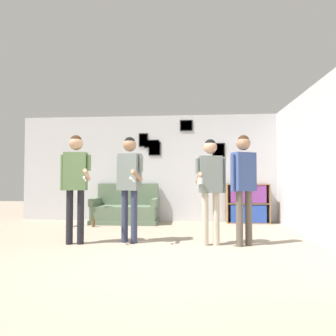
{
  "coord_description": "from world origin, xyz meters",
  "views": [
    {
      "loc": [
        0.58,
        -3.84,
        1.06
      ],
      "look_at": [
        0.11,
        1.88,
        1.28
      ],
      "focal_mm": 32.0,
      "sensor_mm": 36.0,
      "label": 1
    }
  ],
  "objects_px": {
    "person_spectator_near_bookshelf": "(244,177)",
    "drinking_cup": "(237,182)",
    "bookshelf": "(248,204)",
    "person_player_foreground_left": "(76,176)",
    "floor_lamp": "(71,172)",
    "couch": "(126,210)",
    "bottle_on_floor": "(93,223)",
    "person_watcher_holding_cup": "(210,179)",
    "person_player_foreground_center": "(129,177)"
  },
  "relations": [
    {
      "from": "bookshelf",
      "to": "person_player_foreground_left",
      "type": "xyz_separation_m",
      "value": [
        -3.26,
        -2.61,
        0.65
      ]
    },
    {
      "from": "person_player_foreground_center",
      "to": "person_watcher_holding_cup",
      "type": "bearing_deg",
      "value": -3.53
    },
    {
      "from": "bookshelf",
      "to": "person_player_foreground_left",
      "type": "distance_m",
      "value": 4.23
    },
    {
      "from": "person_watcher_holding_cup",
      "to": "bottle_on_floor",
      "type": "height_order",
      "value": "person_watcher_holding_cup"
    },
    {
      "from": "bookshelf",
      "to": "couch",
      "type": "bearing_deg",
      "value": -176.32
    },
    {
      "from": "floor_lamp",
      "to": "person_spectator_near_bookshelf",
      "type": "distance_m",
      "value": 3.94
    },
    {
      "from": "floor_lamp",
      "to": "person_player_foreground_left",
      "type": "height_order",
      "value": "person_player_foreground_left"
    },
    {
      "from": "drinking_cup",
      "to": "couch",
      "type": "bearing_deg",
      "value": -175.97
    },
    {
      "from": "floor_lamp",
      "to": "bookshelf",
      "type": "bearing_deg",
      "value": 11.56
    },
    {
      "from": "bookshelf",
      "to": "bottle_on_floor",
      "type": "height_order",
      "value": "bookshelf"
    },
    {
      "from": "person_player_foreground_left",
      "to": "bottle_on_floor",
      "type": "distance_m",
      "value": 2.05
    },
    {
      "from": "person_player_foreground_center",
      "to": "person_watcher_holding_cup",
      "type": "xyz_separation_m",
      "value": [
        1.35,
        -0.08,
        -0.05
      ]
    },
    {
      "from": "person_watcher_holding_cup",
      "to": "person_spectator_near_bookshelf",
      "type": "bearing_deg",
      "value": 0.16
    },
    {
      "from": "couch",
      "to": "drinking_cup",
      "type": "bearing_deg",
      "value": 4.03
    },
    {
      "from": "bookshelf",
      "to": "person_player_foreground_left",
      "type": "bearing_deg",
      "value": -141.28
    },
    {
      "from": "couch",
      "to": "bookshelf",
      "type": "distance_m",
      "value": 2.97
    },
    {
      "from": "couch",
      "to": "person_player_foreground_center",
      "type": "distance_m",
      "value": 2.44
    },
    {
      "from": "couch",
      "to": "drinking_cup",
      "type": "relative_size",
      "value": 13.89
    },
    {
      "from": "person_player_foreground_left",
      "to": "bottle_on_floor",
      "type": "height_order",
      "value": "person_player_foreground_left"
    },
    {
      "from": "person_player_foreground_left",
      "to": "person_player_foreground_center",
      "type": "distance_m",
      "value": 0.88
    },
    {
      "from": "person_spectator_near_bookshelf",
      "to": "drinking_cup",
      "type": "height_order",
      "value": "person_spectator_near_bookshelf"
    },
    {
      "from": "bottle_on_floor",
      "to": "drinking_cup",
      "type": "bearing_deg",
      "value": 14.74
    },
    {
      "from": "person_player_foreground_center",
      "to": "bottle_on_floor",
      "type": "relative_size",
      "value": 7.4
    },
    {
      "from": "floor_lamp",
      "to": "person_spectator_near_bookshelf",
      "type": "relative_size",
      "value": 0.9
    },
    {
      "from": "couch",
      "to": "bookshelf",
      "type": "height_order",
      "value": "couch"
    },
    {
      "from": "person_watcher_holding_cup",
      "to": "floor_lamp",
      "type": "bearing_deg",
      "value": 151.04
    },
    {
      "from": "person_player_foreground_left",
      "to": "person_spectator_near_bookshelf",
      "type": "height_order",
      "value": "person_player_foreground_left"
    },
    {
      "from": "floor_lamp",
      "to": "drinking_cup",
      "type": "xyz_separation_m",
      "value": [
        3.82,
        0.83,
        -0.23
      ]
    },
    {
      "from": "person_player_foreground_left",
      "to": "floor_lamp",
      "type": "bearing_deg",
      "value": 114.67
    },
    {
      "from": "person_player_foreground_center",
      "to": "drinking_cup",
      "type": "distance_m",
      "value": 3.24
    },
    {
      "from": "drinking_cup",
      "to": "bookshelf",
      "type": "bearing_deg",
      "value": -0.15
    },
    {
      "from": "person_watcher_holding_cup",
      "to": "drinking_cup",
      "type": "height_order",
      "value": "person_watcher_holding_cup"
    },
    {
      "from": "bottle_on_floor",
      "to": "drinking_cup",
      "type": "height_order",
      "value": "drinking_cup"
    },
    {
      "from": "couch",
      "to": "person_spectator_near_bookshelf",
      "type": "xyz_separation_m",
      "value": [
        2.45,
        -2.32,
        0.8
      ]
    },
    {
      "from": "person_watcher_holding_cup",
      "to": "couch",
      "type": "bearing_deg",
      "value": 129.59
    },
    {
      "from": "person_player_foreground_left",
      "to": "person_watcher_holding_cup",
      "type": "xyz_separation_m",
      "value": [
        2.22,
        0.1,
        -0.06
      ]
    },
    {
      "from": "drinking_cup",
      "to": "person_player_foreground_left",
      "type": "bearing_deg",
      "value": -139.0
    },
    {
      "from": "person_player_foreground_center",
      "to": "floor_lamp",
      "type": "bearing_deg",
      "value": 136.51
    },
    {
      "from": "person_player_foreground_left",
      "to": "person_watcher_holding_cup",
      "type": "height_order",
      "value": "person_player_foreground_left"
    },
    {
      "from": "floor_lamp",
      "to": "bottle_on_floor",
      "type": "height_order",
      "value": "floor_lamp"
    },
    {
      "from": "person_player_foreground_left",
      "to": "bottle_on_floor",
      "type": "relative_size",
      "value": 7.46
    },
    {
      "from": "bookshelf",
      "to": "drinking_cup",
      "type": "distance_m",
      "value": 0.59
    },
    {
      "from": "couch",
      "to": "person_watcher_holding_cup",
      "type": "xyz_separation_m",
      "value": [
        1.92,
        -2.32,
        0.75
      ]
    },
    {
      "from": "floor_lamp",
      "to": "bottle_on_floor",
      "type": "distance_m",
      "value": 1.26
    },
    {
      "from": "couch",
      "to": "bottle_on_floor",
      "type": "relative_size",
      "value": 6.61
    },
    {
      "from": "floor_lamp",
      "to": "person_watcher_holding_cup",
      "type": "distance_m",
      "value": 3.47
    },
    {
      "from": "bookshelf",
      "to": "person_watcher_holding_cup",
      "type": "height_order",
      "value": "person_watcher_holding_cup"
    },
    {
      "from": "couch",
      "to": "drinking_cup",
      "type": "xyz_separation_m",
      "value": [
        2.71,
        0.19,
        0.7
      ]
    },
    {
      "from": "bookshelf",
      "to": "person_watcher_holding_cup",
      "type": "relative_size",
      "value": 0.6
    },
    {
      "from": "couch",
      "to": "bottle_on_floor",
      "type": "distance_m",
      "value": 0.91
    }
  ]
}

